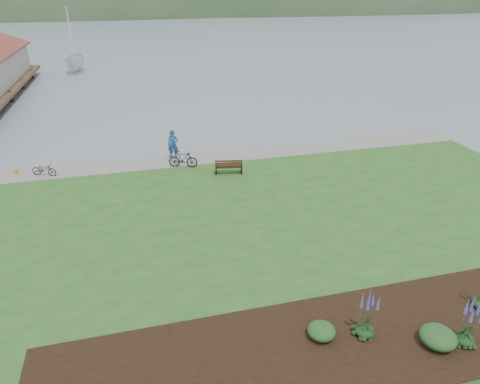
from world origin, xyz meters
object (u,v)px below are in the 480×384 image
(person, at_px, (173,142))
(bicycle_a, at_px, (44,170))
(park_bench, at_px, (229,166))
(sailboat, at_px, (77,72))

(person, bearing_deg, bicycle_a, -164.97)
(park_bench, height_order, person, person)
(person, xyz_separation_m, sailboat, (-8.77, 35.87, -1.50))
(bicycle_a, distance_m, sailboat, 36.80)
(park_bench, height_order, bicycle_a, park_bench)
(person, bearing_deg, park_bench, -41.13)
(person, relative_size, bicycle_a, 1.44)
(sailboat, bearing_deg, person, -72.31)
(person, relative_size, sailboat, 0.09)
(park_bench, xyz_separation_m, sailboat, (-11.61, 39.19, -0.88))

